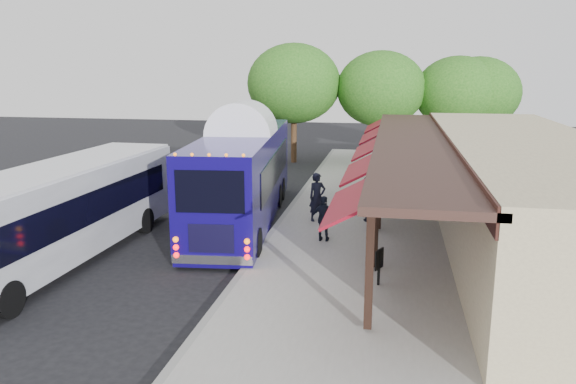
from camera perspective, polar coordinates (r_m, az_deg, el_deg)
The scene contains 15 objects.
ground at distance 17.23m, azimuth -4.06°, elevation -7.45°, with size 90.00×90.00×0.00m, color black.
sidewalk at distance 20.50m, azimuth 12.55°, elevation -4.20°, with size 10.00×40.00×0.15m, color #9E9B93.
curb at distance 20.89m, azimuth -1.16°, elevation -3.58°, with size 0.20×40.00×0.16m, color gray.
station_shelter at distance 20.49m, azimuth 22.28°, elevation 0.25°, with size 8.15×20.00×3.60m.
coach_bus at distance 21.63m, azimuth -4.60°, elevation 2.14°, with size 3.57×11.71×3.69m.
city_bus at distance 18.43m, azimuth -22.17°, elevation -1.69°, with size 2.71×11.12×2.97m.
ped_a at distance 21.27m, azimuth 2.99°, elevation -0.51°, with size 0.67×0.44×1.85m, color black.
ped_b at distance 21.44m, azimuth 8.30°, elevation -0.80°, with size 0.80×0.63×1.65m, color black.
ped_c at distance 18.87m, azimuth 3.70°, elevation -2.71°, with size 0.91×0.38×1.54m, color black.
ped_d at distance 24.98m, azimuth 8.41°, elevation 1.02°, with size 1.02×0.58×1.57m, color black.
sign_board at distance 15.28m, azimuth 9.23°, elevation -6.91°, with size 0.22×0.43×1.01m.
tree_left at distance 34.94m, azimuth 9.42°, elevation 10.29°, with size 5.37×5.37×6.88m.
tree_mid at distance 35.76m, azimuth 16.84°, elevation 9.64°, with size 5.13×5.13×6.56m.
tree_right at distance 36.47m, azimuth 18.70°, elevation 9.53°, with size 5.10×5.10×6.53m.
tree_far at distance 35.03m, azimuth 0.61°, elevation 10.96°, with size 5.73×5.73×7.33m.
Camera 1 is at (4.16, -15.64, 5.90)m, focal length 35.00 mm.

